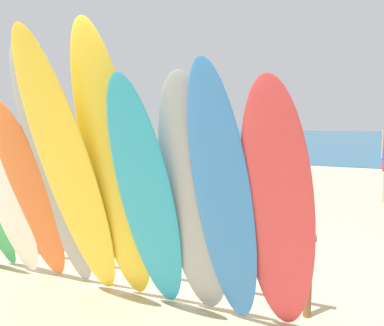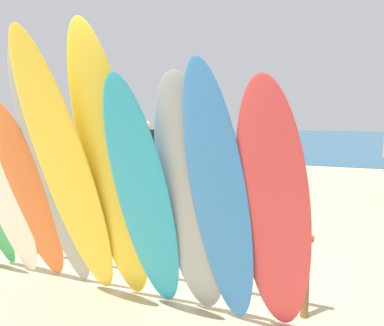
% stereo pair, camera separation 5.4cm
% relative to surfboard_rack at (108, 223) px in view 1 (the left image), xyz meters
% --- Properties ---
extents(ground, '(60.00, 60.00, 0.00)m').
position_rel_surfboard_rack_xyz_m(ground, '(0.00, 14.00, -0.61)').
color(ground, '#D3BC8C').
extents(ocean_water, '(60.00, 40.00, 0.02)m').
position_rel_surfboard_rack_xyz_m(ocean_water, '(0.00, 31.27, -0.60)').
color(ocean_water, '#235B7F').
rests_on(ocean_water, ground).
extents(surfboard_rack, '(4.32, 0.07, 0.75)m').
position_rel_surfboard_rack_xyz_m(surfboard_rack, '(0.00, 0.00, 0.00)').
color(surfboard_rack, brown).
rests_on(surfboard_rack, ground).
extents(surfboard_white_3, '(0.57, 0.78, 2.23)m').
position_rel_surfboard_rack_xyz_m(surfboard_white_3, '(-0.90, -0.58, 0.50)').
color(surfboard_white_3, white).
rests_on(surfboard_white_3, ground).
extents(surfboard_orange_4, '(0.54, 0.77, 1.92)m').
position_rel_surfboard_rack_xyz_m(surfboard_orange_4, '(-0.55, -0.53, 0.35)').
color(surfboard_orange_4, orange).
rests_on(surfboard_orange_4, ground).
extents(surfboard_grey_5, '(0.51, 0.88, 2.37)m').
position_rel_surfboard_rack_xyz_m(surfboard_grey_5, '(-0.16, -0.59, 0.58)').
color(surfboard_grey_5, '#999EA3').
rests_on(surfboard_grey_5, ground).
extents(surfboard_yellow_6, '(0.57, 1.10, 2.45)m').
position_rel_surfboard_rack_xyz_m(surfboard_yellow_6, '(0.16, -0.75, 0.61)').
color(surfboard_yellow_6, yellow).
rests_on(surfboard_yellow_6, ground).
extents(surfboard_yellow_7, '(0.62, 0.97, 2.49)m').
position_rel_surfboard_rack_xyz_m(surfboard_yellow_7, '(0.55, -0.64, 0.63)').
color(surfboard_yellow_7, yellow).
rests_on(surfboard_yellow_7, ground).
extents(surfboard_teal_8, '(0.54, 0.95, 2.07)m').
position_rel_surfboard_rack_xyz_m(surfboard_teal_8, '(0.89, -0.67, 0.42)').
color(surfboard_teal_8, '#289EC6').
rests_on(surfboard_teal_8, ground).
extents(surfboard_grey_9, '(0.58, 0.81, 2.09)m').
position_rel_surfboard_rack_xyz_m(surfboard_grey_9, '(1.28, -0.57, 0.43)').
color(surfboard_grey_9, '#999EA3').
rests_on(surfboard_grey_9, ground).
extents(surfboard_blue_10, '(0.53, 0.89, 2.15)m').
position_rel_surfboard_rack_xyz_m(surfboard_blue_10, '(1.55, -0.65, 0.46)').
color(surfboard_blue_10, '#337AD1').
rests_on(surfboard_blue_10, ground).
extents(surfboard_red_11, '(0.56, 0.90, 2.03)m').
position_rel_surfboard_rack_xyz_m(surfboard_red_11, '(1.95, -0.61, 0.41)').
color(surfboard_red_11, '#D13D42').
rests_on(surfboard_red_11, ground).
extents(beachgoer_by_water, '(0.65, 0.28, 1.72)m').
position_rel_surfboard_rack_xyz_m(beachgoer_by_water, '(-1.85, 2.44, 0.38)').
color(beachgoer_by_water, brown).
rests_on(beachgoer_by_water, ground).
extents(beachgoer_near_rack, '(0.49, 0.45, 1.66)m').
position_rel_surfboard_rack_xyz_m(beachgoer_near_rack, '(-1.87, 8.41, 0.34)').
color(beachgoer_near_rack, '#9E704C').
rests_on(beachgoer_near_rack, ground).
extents(beachgoer_midbeach, '(0.54, 0.37, 1.58)m').
position_rel_surfboard_rack_xyz_m(beachgoer_midbeach, '(-2.55, 3.69, 0.30)').
color(beachgoer_midbeach, '#9E704C').
rests_on(beachgoer_midbeach, ground).
extents(beachgoer_strolling, '(0.51, 0.43, 1.67)m').
position_rel_surfboard_rack_xyz_m(beachgoer_strolling, '(-2.66, 5.28, 0.35)').
color(beachgoer_strolling, beige).
rests_on(beachgoer_strolling, ground).
extents(distant_boat, '(3.39, 1.22, 0.27)m').
position_rel_surfboard_rack_xyz_m(distant_boat, '(-3.83, 18.98, -0.49)').
color(distant_boat, '#4C515B').
rests_on(distant_boat, ground).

